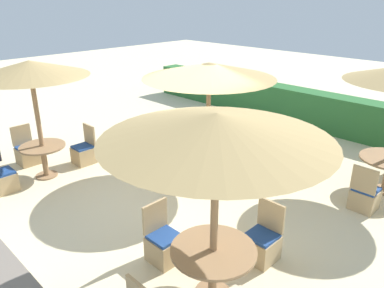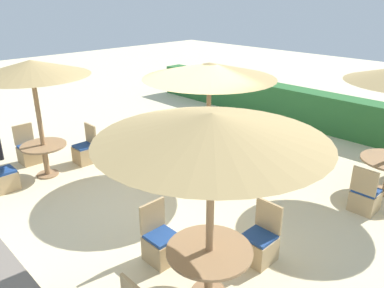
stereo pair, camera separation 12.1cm
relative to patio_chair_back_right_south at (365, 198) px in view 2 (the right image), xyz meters
name	(u,v)px [view 2 (the right image)]	position (x,y,z in m)	size (l,w,h in m)	color
ground_plane	(171,191)	(-3.10, -2.12, -0.26)	(40.00, 40.00, 0.00)	beige
hedge_row	(315,110)	(-3.10, 3.71, 0.29)	(13.00, 0.70, 1.10)	#2D6B33
patio_chair_back_right_south	(365,198)	(0.00, 0.00, 0.00)	(0.46, 0.46, 0.93)	tan
parasol_front_left	(31,69)	(-5.65, -3.63, 2.16)	(2.37, 2.37, 2.59)	#93704C
round_table_front_left	(44,152)	(-5.65, -3.63, 0.30)	(0.98, 0.98, 0.74)	#93704C
patio_chair_front_left_north	(85,152)	(-5.67, -2.64, 0.00)	(0.46, 0.46, 0.93)	tan
patio_chair_front_left_west	(29,152)	(-6.61, -3.62, 0.00)	(0.46, 0.46, 0.93)	tan
patio_chair_front_left_south	(4,178)	(-5.61, -4.57, 0.00)	(0.46, 0.46, 0.93)	tan
parasol_front_right	(212,127)	(-0.59, -3.65, 2.15)	(2.76, 2.76, 2.59)	#93704C
round_table_front_right	(209,258)	(-0.59, -3.65, 0.33)	(1.15, 1.15, 0.73)	#93704C
patio_chair_front_right_west	(161,245)	(-1.59, -3.65, 0.00)	(0.46, 0.46, 0.93)	tan
patio_chair_front_right_north	(259,245)	(-0.54, -2.57, 0.00)	(0.46, 0.46, 0.93)	tan
parasol_center	(209,71)	(-3.14, -0.99, 2.10)	(2.79, 2.79, 2.53)	#93704C
round_table_center	(208,151)	(-3.14, -0.99, 0.30)	(0.92, 0.92, 0.76)	#93704C
patio_chair_center_south	(178,177)	(-3.12, -1.92, 0.00)	(0.46, 0.46, 0.93)	tan
patio_chair_center_north	(234,153)	(-3.12, -0.09, 0.00)	(0.46, 0.46, 0.93)	tan
patio_chair_center_west	(182,152)	(-4.03, -0.95, 0.00)	(0.46, 0.46, 0.93)	tan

